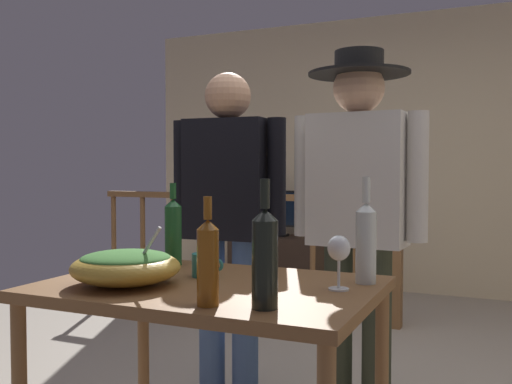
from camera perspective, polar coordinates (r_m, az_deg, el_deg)
The scene contains 14 objects.
back_wall at distance 5.60m, azimuth 16.81°, elevation 3.66°, with size 5.71×0.10×2.62m, color beige.
stair_railing at distance 4.59m, azimuth 2.45°, elevation -4.84°, with size 2.63×0.10×1.02m.
tv_console at distance 5.68m, azimuth 2.14°, elevation -6.95°, with size 0.90×0.40×0.51m, color #38281E.
flat_screen_tv at distance 5.59m, azimuth 2.03°, elevation -1.73°, with size 0.59×0.12×0.45m.
serving_table at distance 2.04m, azimuth -4.59°, elevation -11.42°, with size 1.13×0.78×0.78m.
salad_bowl at distance 2.03m, azimuth -12.82°, elevation -7.14°, with size 0.37×0.37×0.21m.
wine_glass at distance 1.90m, azimuth 8.24°, elevation -5.81°, with size 0.08×0.08×0.18m.
wine_bottle_green at distance 2.38m, azimuth -8.24°, elevation -3.82°, with size 0.07×0.07×0.34m.
wine_bottle_amber at distance 1.67m, azimuth -4.81°, elevation -6.83°, with size 0.06×0.06×0.32m.
wine_bottle_dark at distance 1.63m, azimuth 0.88°, elevation -6.39°, with size 0.07×0.07×0.37m.
wine_bottle_clear at distance 2.02m, azimuth 10.88°, elevation -4.77°, with size 0.07×0.07×0.37m.
mug_teal at distance 2.13m, azimuth -5.15°, elevation -7.25°, with size 0.12×0.09×0.09m.
person_standing_left at distance 2.84m, azimuth -2.79°, elevation -1.67°, with size 0.59×0.24×1.64m.
person_standing_right at distance 2.61m, azimuth 10.11°, elevation -1.03°, with size 0.61×0.45×1.70m.
Camera 1 is at (0.69, -2.71, 1.18)m, focal length 40.22 mm.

